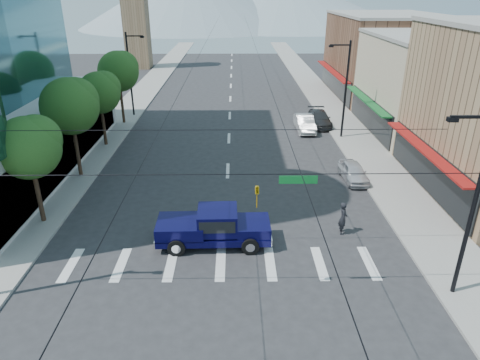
{
  "coord_description": "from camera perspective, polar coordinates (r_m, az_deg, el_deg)",
  "views": [
    {
      "loc": [
        0.59,
        -17.09,
        13.19
      ],
      "look_at": [
        0.87,
        5.54,
        3.0
      ],
      "focal_mm": 32.0,
      "sensor_mm": 36.0,
      "label": 1
    }
  ],
  "objects": [
    {
      "name": "ground",
      "position": [
        21.59,
        -2.18,
        -13.43
      ],
      "size": [
        160.0,
        160.0,
        0.0
      ],
      "primitive_type": "plane",
      "color": "#28282B",
      "rests_on": "ground"
    },
    {
      "name": "sidewalk_left",
      "position": [
        59.91,
        -13.05,
        10.98
      ],
      "size": [
        4.0,
        120.0,
        0.15
      ],
      "primitive_type": "cube",
      "color": "gray",
      "rests_on": "ground"
    },
    {
      "name": "sidewalk_right",
      "position": [
        59.67,
        10.54,
        11.15
      ],
      "size": [
        4.0,
        120.0,
        0.15
      ],
      "primitive_type": "cube",
      "color": "gray",
      "rests_on": "ground"
    },
    {
      "name": "shop_mid",
      "position": [
        46.26,
        24.63,
        11.27
      ],
      "size": [
        12.0,
        14.0,
        9.0
      ],
      "primitive_type": "cube",
      "color": "tan",
      "rests_on": "ground"
    },
    {
      "name": "shop_far",
      "position": [
        60.85,
        18.59,
        15.31
      ],
      "size": [
        12.0,
        18.0,
        10.0
      ],
      "primitive_type": "cube",
      "color": "brown",
      "rests_on": "ground"
    },
    {
      "name": "clock_tower",
      "position": [
        80.95,
        -13.9,
        21.8
      ],
      "size": [
        4.8,
        4.8,
        20.4
      ],
      "color": "#8C6B4C",
      "rests_on": "ground"
    },
    {
      "name": "mountain_right",
      "position": [
        178.2,
        6.03,
        22.78
      ],
      "size": [
        90.0,
        90.0,
        18.0
      ],
      "primitive_type": "cone",
      "color": "gray",
      "rests_on": "ground"
    },
    {
      "name": "tree_near",
      "position": [
        27.21,
        -26.1,
        4.18
      ],
      "size": [
        3.65,
        3.64,
        6.71
      ],
      "color": "black",
      "rests_on": "ground"
    },
    {
      "name": "tree_midnear",
      "position": [
        33.24,
        -21.51,
        9.36
      ],
      "size": [
        4.09,
        4.09,
        7.52
      ],
      "color": "black",
      "rests_on": "ground"
    },
    {
      "name": "tree_midfar",
      "position": [
        39.82,
        -18.06,
        11.2
      ],
      "size": [
        3.65,
        3.64,
        6.71
      ],
      "color": "black",
      "rests_on": "ground"
    },
    {
      "name": "tree_far",
      "position": [
        46.32,
        -15.74,
        13.93
      ],
      "size": [
        4.09,
        4.09,
        7.52
      ],
      "color": "black",
      "rests_on": "ground"
    },
    {
      "name": "signal_rig",
      "position": [
        18.22,
        -1.87,
        -3.75
      ],
      "size": [
        21.8,
        0.2,
        9.0
      ],
      "color": "black",
      "rests_on": "ground"
    },
    {
      "name": "lamp_pole_nw",
      "position": [
        49.11,
        -14.36,
        13.85
      ],
      "size": [
        2.0,
        0.25,
        9.0
      ],
      "color": "black",
      "rests_on": "ground"
    },
    {
      "name": "lamp_pole_ne",
      "position": [
        41.2,
        13.78,
        12.01
      ],
      "size": [
        2.0,
        0.25,
        9.0
      ],
      "color": "black",
      "rests_on": "ground"
    },
    {
      "name": "pickup_truck",
      "position": [
        23.87,
        -3.6,
        -6.18
      ],
      "size": [
        6.41,
        2.59,
        2.15
      ],
      "rotation": [
        0.0,
        0.0,
        0.02
      ],
      "color": "#070734",
      "rests_on": "ground"
    },
    {
      "name": "pedestrian",
      "position": [
        25.61,
        13.57,
        -4.94
      ],
      "size": [
        0.54,
        0.77,
        1.99
      ],
      "primitive_type": "imported",
      "rotation": [
        0.0,
        0.0,
        1.47
      ],
      "color": "black",
      "rests_on": "ground"
    },
    {
      "name": "parked_car_near",
      "position": [
        32.94,
        14.88,
        1.05
      ],
      "size": [
        1.79,
        4.03,
        1.35
      ],
      "primitive_type": "imported",
      "rotation": [
        0.0,
        0.0,
        0.05
      ],
      "color": "silver",
      "rests_on": "ground"
    },
    {
      "name": "parked_car_mid",
      "position": [
        43.74,
        8.63,
        7.48
      ],
      "size": [
        1.74,
        4.77,
        1.56
      ],
      "primitive_type": "imported",
      "rotation": [
        0.0,
        0.0,
        0.02
      ],
      "color": "silver",
      "rests_on": "ground"
    },
    {
      "name": "parked_car_far",
      "position": [
        45.77,
        10.53,
        8.06
      ],
      "size": [
        2.15,
        5.17,
        1.49
      ],
      "primitive_type": "imported",
      "rotation": [
        0.0,
        0.0,
        -0.01
      ],
      "color": "#2C2C2E",
      "rests_on": "ground"
    }
  ]
}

